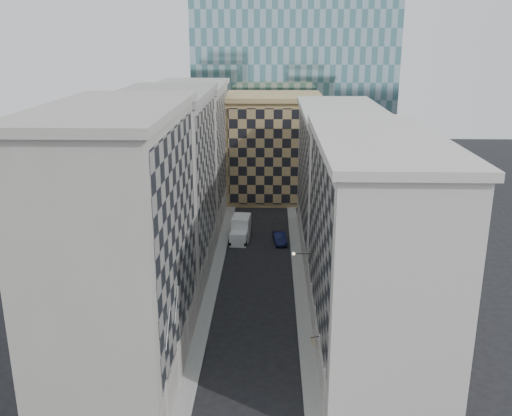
# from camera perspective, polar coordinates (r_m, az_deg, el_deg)

# --- Properties ---
(sidewalk_west) EXTENTS (1.50, 100.00, 0.15)m
(sidewalk_west) POSITION_cam_1_polar(r_m,az_deg,el_deg) (70.25, -4.28, -7.34)
(sidewalk_west) COLOR gray
(sidewalk_west) RESTS_ON ground
(sidewalk_east) EXTENTS (1.50, 100.00, 0.15)m
(sidewalk_east) POSITION_cam_1_polar(r_m,az_deg,el_deg) (70.00, 4.38, -7.43)
(sidewalk_east) COLOR gray
(sidewalk_east) RESTS_ON ground
(bldg_left_a) EXTENTS (10.80, 22.80, 23.70)m
(bldg_left_a) POSITION_cam_1_polar(r_m,az_deg,el_deg) (49.46, -13.30, -3.80)
(bldg_left_a) COLOR #A19A91
(bldg_left_a) RESTS_ON ground
(bldg_left_b) EXTENTS (10.80, 22.80, 22.70)m
(bldg_left_b) POSITION_cam_1_polar(r_m,az_deg,el_deg) (70.08, -8.82, 2.22)
(bldg_left_b) COLOR gray
(bldg_left_b) RESTS_ON ground
(bldg_left_c) EXTENTS (10.80, 22.80, 21.70)m
(bldg_left_c) POSITION_cam_1_polar(r_m,az_deg,el_deg) (91.34, -6.40, 5.46)
(bldg_left_c) COLOR #A19A91
(bldg_left_c) RESTS_ON ground
(bldg_right_a) EXTENTS (10.80, 26.80, 20.70)m
(bldg_right_a) POSITION_cam_1_polar(r_m,az_deg,el_deg) (52.90, 11.49, -4.03)
(bldg_right_a) COLOR beige
(bldg_right_a) RESTS_ON ground
(bldg_right_b) EXTENTS (10.80, 28.80, 19.70)m
(bldg_right_b) POSITION_cam_1_polar(r_m,az_deg,el_deg) (78.55, 8.26, 2.75)
(bldg_right_b) COLOR beige
(bldg_right_b) RESTS_ON ground
(tan_block) EXTENTS (16.80, 14.80, 18.80)m
(tan_block) POSITION_cam_1_polar(r_m,az_deg,el_deg) (103.39, 1.73, 6.13)
(tan_block) COLOR tan
(tan_block) RESTS_ON ground
(church_tower) EXTENTS (7.20, 7.20, 51.50)m
(church_tower) POSITION_cam_1_polar(r_m,az_deg,el_deg) (115.64, 0.77, 16.04)
(church_tower) COLOR #2F2924
(church_tower) RESTS_ON ground
(flagpoles_left) EXTENTS (0.10, 6.33, 2.33)m
(flagpoles_left) POSITION_cam_1_polar(r_m,az_deg,el_deg) (45.51, -8.38, -10.69)
(flagpoles_left) COLOR gray
(flagpoles_left) RESTS_ON ground
(bracket_lamp) EXTENTS (1.98, 0.36, 0.36)m
(bracket_lamp) POSITION_cam_1_polar(r_m,az_deg,el_deg) (62.04, 3.95, -4.58)
(bracket_lamp) COLOR black
(bracket_lamp) RESTS_ON ground
(box_truck) EXTENTS (2.96, 6.31, 3.37)m
(box_truck) POSITION_cam_1_polar(r_m,az_deg,el_deg) (83.41, -1.55, -2.24)
(box_truck) COLOR white
(box_truck) RESTS_ON ground
(dark_car) EXTENTS (2.17, 4.87, 1.55)m
(dark_car) POSITION_cam_1_polar(r_m,az_deg,el_deg) (82.41, 2.38, -3.00)
(dark_car) COLOR #0F1438
(dark_car) RESTS_ON ground
(shop_sign) EXTENTS (0.82, 0.73, 0.85)m
(shop_sign) POSITION_cam_1_polar(r_m,az_deg,el_deg) (50.33, 5.74, -13.10)
(shop_sign) COLOR black
(shop_sign) RESTS_ON ground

